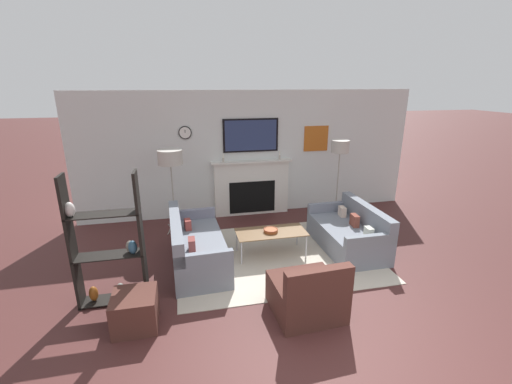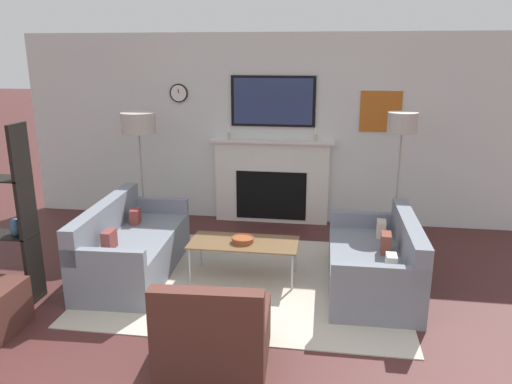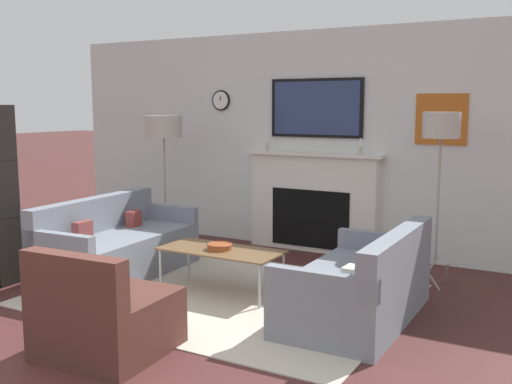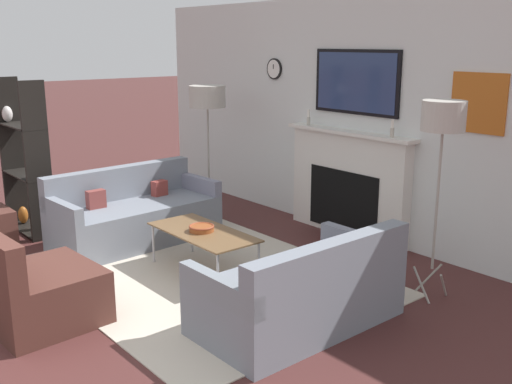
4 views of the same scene
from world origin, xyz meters
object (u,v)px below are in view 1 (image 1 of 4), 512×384
at_px(couch_left, 195,248).
at_px(floor_lamp_right, 340,148).
at_px(couch_right, 349,233).
at_px(decorative_bowl, 271,230).
at_px(coffee_table, 271,233).
at_px(ottoman, 135,310).
at_px(armchair, 307,295).
at_px(floor_lamp_left, 170,158).
at_px(shelf_unit, 108,248).

height_order(couch_left, floor_lamp_right, floor_lamp_right).
bearing_deg(couch_right, decorative_bowl, 178.20).
xyz_separation_m(couch_left, couch_right, (2.70, 0.00, -0.02)).
xyz_separation_m(coffee_table, decorative_bowl, (-0.01, -0.01, 0.06)).
bearing_deg(couch_left, coffee_table, 2.61).
height_order(couch_left, ottoman, couch_left).
bearing_deg(couch_right, ottoman, -158.68).
xyz_separation_m(armchair, floor_lamp_left, (-1.66, 2.85, 1.25)).
height_order(decorative_bowl, floor_lamp_right, floor_lamp_right).
xyz_separation_m(couch_right, decorative_bowl, (-1.43, 0.05, 0.18)).
distance_m(floor_lamp_left, ottoman, 2.97).
xyz_separation_m(decorative_bowl, floor_lamp_left, (-1.60, 1.22, 1.06)).
bearing_deg(floor_lamp_left, floor_lamp_right, 0.00).
height_order(couch_left, coffee_table, couch_left).
xyz_separation_m(floor_lamp_right, ottoman, (-3.82, -2.63, -1.36)).
height_order(floor_lamp_left, floor_lamp_right, floor_lamp_right).
relative_size(armchair, coffee_table, 0.74).
height_order(coffee_table, shelf_unit, shelf_unit).
bearing_deg(decorative_bowl, floor_lamp_left, 142.61).
relative_size(couch_left, couch_right, 1.14).
height_order(armchair, coffee_table, armchair).
bearing_deg(couch_left, floor_lamp_right, 22.78).
height_order(armchair, ottoman, armchair).
height_order(couch_left, armchair, couch_left).
distance_m(couch_right, floor_lamp_left, 3.52).
bearing_deg(couch_right, floor_lamp_left, 157.30).
height_order(couch_right, floor_lamp_right, floor_lamp_right).
height_order(couch_left, floor_lamp_left, floor_lamp_left).
bearing_deg(couch_right, floor_lamp_right, 75.48).
distance_m(armchair, floor_lamp_right, 3.56).
bearing_deg(ottoman, couch_right, 21.32).
bearing_deg(decorative_bowl, floor_lamp_right, 34.80).
bearing_deg(decorative_bowl, couch_left, -177.82).
relative_size(coffee_table, floor_lamp_right, 0.68).
bearing_deg(coffee_table, floor_lamp_right, 34.73).
distance_m(couch_left, floor_lamp_left, 1.80).
relative_size(decorative_bowl, ottoman, 0.48).
xyz_separation_m(couch_left, coffee_table, (1.28, 0.06, 0.11)).
distance_m(couch_left, floor_lamp_right, 3.53).
relative_size(floor_lamp_right, shelf_unit, 0.97).
relative_size(couch_right, floor_lamp_right, 0.94).
xyz_separation_m(couch_right, armchair, (-1.38, -1.58, -0.01)).
bearing_deg(floor_lamp_right, decorative_bowl, -145.20).
bearing_deg(coffee_table, decorative_bowl, -134.42).
relative_size(coffee_table, shelf_unit, 0.66).
bearing_deg(couch_right, couch_left, -179.93).
bearing_deg(armchair, coffee_table, 91.67).
relative_size(couch_left, coffee_table, 1.57).
xyz_separation_m(armchair, floor_lamp_right, (1.70, 2.85, 1.30)).
bearing_deg(floor_lamp_left, shelf_unit, -111.31).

